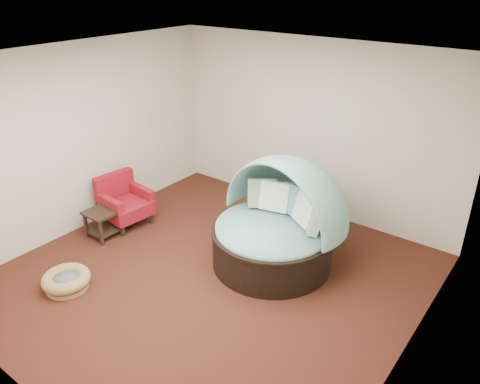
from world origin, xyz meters
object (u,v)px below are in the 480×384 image
Objects in this scene: canopy_daybed at (278,217)px; red_armchair at (124,202)px; pet_basket at (66,280)px; side_table at (103,220)px.

canopy_daybed is 2.60m from red_armchair.
canopy_daybed is 2.85m from pet_basket.
pet_basket is 1.58× the size of side_table.
canopy_daybed is 2.66× the size of pet_basket.
canopy_daybed reaches higher than pet_basket.
canopy_daybed is 4.22× the size of side_table.
canopy_daybed is at bearing 22.82° from side_table.
red_armchair reaches higher than side_table.
side_table is (-2.45, -1.03, -0.42)m from canopy_daybed.
pet_basket is (-1.79, -2.13, -0.59)m from canopy_daybed.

